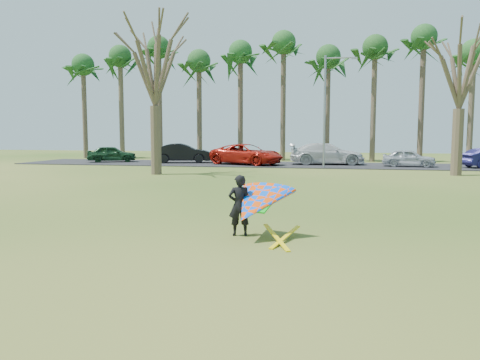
% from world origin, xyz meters
% --- Properties ---
extents(ground, '(100.00, 100.00, 0.00)m').
position_xyz_m(ground, '(0.00, 0.00, 0.00)').
color(ground, '#1C4910').
rests_on(ground, ground).
extents(parking_strip, '(46.00, 7.00, 0.06)m').
position_xyz_m(parking_strip, '(0.00, 25.00, 0.03)').
color(parking_strip, black).
rests_on(parking_strip, ground).
extents(palm_0, '(4.84, 4.84, 10.84)m').
position_xyz_m(palm_0, '(-22.00, 31.00, 9.17)').
color(palm_0, '#4C3E2D').
rests_on(palm_0, ground).
extents(palm_1, '(4.84, 4.84, 11.54)m').
position_xyz_m(palm_1, '(-18.00, 31.00, 9.85)').
color(palm_1, brown).
rests_on(palm_1, ground).
extents(palm_2, '(4.84, 4.84, 12.24)m').
position_xyz_m(palm_2, '(-14.00, 31.00, 10.52)').
color(palm_2, '#4B3A2D').
rests_on(palm_2, ground).
extents(palm_3, '(4.84, 4.84, 10.84)m').
position_xyz_m(palm_3, '(-10.00, 31.00, 9.17)').
color(palm_3, '#453529').
rests_on(palm_3, ground).
extents(palm_4, '(4.84, 4.84, 11.54)m').
position_xyz_m(palm_4, '(-6.00, 31.00, 9.85)').
color(palm_4, brown).
rests_on(palm_4, ground).
extents(palm_5, '(4.84, 4.84, 12.24)m').
position_xyz_m(palm_5, '(-2.00, 31.00, 10.52)').
color(palm_5, '#4C3D2E').
rests_on(palm_5, ground).
extents(palm_6, '(4.84, 4.84, 10.84)m').
position_xyz_m(palm_6, '(2.00, 31.00, 9.17)').
color(palm_6, '#483A2B').
rests_on(palm_6, ground).
extents(palm_7, '(4.84, 4.84, 11.54)m').
position_xyz_m(palm_7, '(6.00, 31.00, 9.85)').
color(palm_7, brown).
rests_on(palm_7, ground).
extents(palm_8, '(4.84, 4.84, 12.24)m').
position_xyz_m(palm_8, '(10.00, 31.00, 10.52)').
color(palm_8, '#443529').
rests_on(palm_8, ground).
extents(palm_9, '(4.84, 4.84, 10.84)m').
position_xyz_m(palm_9, '(14.00, 31.00, 9.17)').
color(palm_9, '#4F3F2F').
rests_on(palm_9, ground).
extents(bare_tree_left, '(6.60, 6.60, 9.70)m').
position_xyz_m(bare_tree_left, '(-8.00, 15.00, 6.92)').
color(bare_tree_left, '#4A382C').
rests_on(bare_tree_left, ground).
extents(bare_tree_right, '(6.27, 6.27, 9.21)m').
position_xyz_m(bare_tree_right, '(10.00, 18.00, 6.57)').
color(bare_tree_right, brown).
rests_on(bare_tree_right, ground).
extents(streetlight, '(2.28, 0.18, 8.00)m').
position_xyz_m(streetlight, '(2.16, 22.00, 4.46)').
color(streetlight, gray).
rests_on(streetlight, ground).
extents(car_0, '(4.40, 3.19, 1.39)m').
position_xyz_m(car_0, '(-16.08, 24.97, 0.76)').
color(car_0, '#17391E').
rests_on(car_0, parking_strip).
extents(car_1, '(5.16, 2.94, 1.61)m').
position_xyz_m(car_1, '(-9.76, 25.16, 0.86)').
color(car_1, black).
rests_on(car_1, parking_strip).
extents(car_2, '(6.44, 4.66, 1.63)m').
position_xyz_m(car_2, '(-4.07, 24.11, 0.87)').
color(car_2, '#AF180E').
rests_on(car_2, parking_strip).
extents(car_3, '(6.05, 2.94, 1.70)m').
position_xyz_m(car_3, '(2.14, 25.48, 0.91)').
color(car_3, silver).
rests_on(car_3, parking_strip).
extents(car_4, '(3.95, 1.98, 1.29)m').
position_xyz_m(car_4, '(8.16, 24.35, 0.71)').
color(car_4, '#A8B0B7').
rests_on(car_4, parking_strip).
extents(kite_flyer, '(2.13, 2.39, 2.02)m').
position_xyz_m(kite_flyer, '(1.01, -1.13, 0.84)').
color(kite_flyer, black).
rests_on(kite_flyer, ground).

